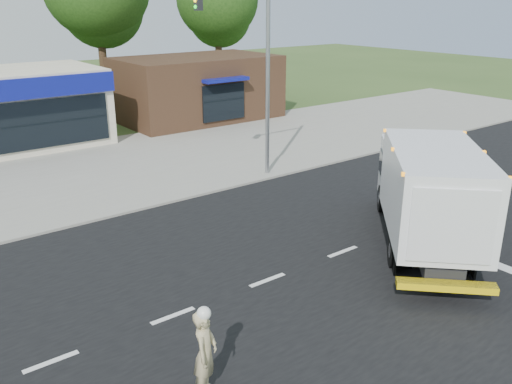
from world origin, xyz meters
TOP-DOWN VIEW (x-y plane):
  - ground at (0.00, 0.00)m, footprint 120.00×120.00m
  - road_asphalt at (0.00, 0.00)m, footprint 60.00×14.00m
  - sidewalk at (0.00, 8.20)m, footprint 60.00×2.40m
  - parking_apron at (0.00, 14.00)m, footprint 60.00×9.00m
  - lane_markings at (1.35, -1.35)m, footprint 55.20×7.00m
  - ems_box_truck at (2.37, -1.18)m, footprint 7.09×7.14m
  - emergency_worker at (-6.82, -2.86)m, footprint 0.80×0.78m
  - brown_storefront at (7.00, 19.98)m, footprint 10.00×6.70m
  - traffic_signal_pole at (2.35, 7.60)m, footprint 3.51×0.25m
  - background_trees at (-0.85, 28.16)m, footprint 36.77×7.39m

SIDE VIEW (x-z plane):
  - ground at x=0.00m, z-range 0.00..0.00m
  - road_asphalt at x=0.00m, z-range -0.01..0.01m
  - parking_apron at x=0.00m, z-range 0.00..0.02m
  - lane_markings at x=1.35m, z-range 0.01..0.02m
  - sidewalk at x=0.00m, z-range 0.00..0.12m
  - emergency_worker at x=-6.82m, z-range -0.02..1.95m
  - ems_box_truck at x=2.37m, z-range 0.26..3.67m
  - brown_storefront at x=7.00m, z-range 0.00..4.00m
  - traffic_signal_pole at x=2.35m, z-range 0.92..8.92m
  - background_trees at x=-0.85m, z-range 1.33..13.43m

